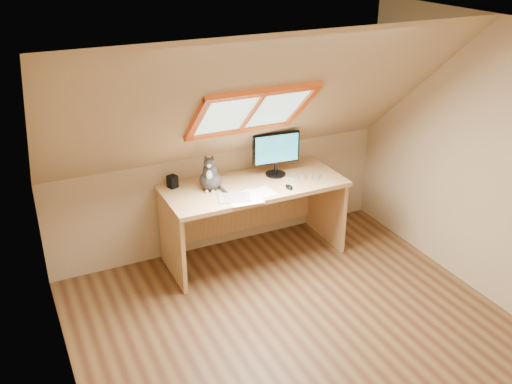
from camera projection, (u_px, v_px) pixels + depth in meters
ground at (307, 341)px, 4.56m from camera, size 3.50×3.50×0.00m
room_shell at (322, 183)px, 3.87m from camera, size 3.52×3.52×2.41m
desk at (250, 203)px, 5.58m from camera, size 1.74×0.76×0.79m
monitor at (276, 151)px, 5.50m from camera, size 0.47×0.20×0.44m
cat at (210, 176)px, 5.25m from camera, size 0.27×0.29×0.36m
desk_speaker at (173, 182)px, 5.32m from camera, size 0.10×0.10×0.12m
graphics_tablet at (234, 198)px, 5.12m from camera, size 0.33×0.28×0.01m
mouse at (289, 187)px, 5.31m from camera, size 0.06×0.10×0.03m
papers at (251, 197)px, 5.15m from camera, size 0.35×0.30×0.01m
cables at (301, 179)px, 5.50m from camera, size 0.51×0.26×0.01m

